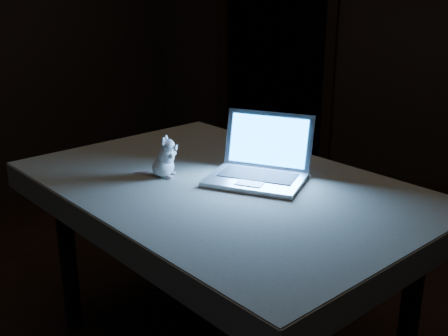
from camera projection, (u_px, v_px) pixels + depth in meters
The scene contains 6 objects.
back_wall at pixel (416, 7), 4.00m from camera, with size 4.50×0.04×2.60m, color black.
doorway at pixel (276, 33), 4.61m from camera, with size 1.06×0.36×2.13m, color black, non-canonical shape.
table at pixel (223, 275), 2.23m from camera, with size 1.44×0.93×0.77m, color black, non-canonical shape.
tablecloth at pixel (202, 192), 2.15m from camera, with size 1.54×1.03×0.10m, color #BBB49B, non-canonical shape.
laptop at pixel (256, 152), 2.07m from camera, with size 0.35×0.31×0.24m, color #B3B3B7, non-canonical shape.
plush_mouse at pixel (163, 157), 2.14m from camera, with size 0.12×0.12×0.16m, color white, non-canonical shape.
Camera 1 is at (0.96, -1.77, 1.52)m, focal length 45.00 mm.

